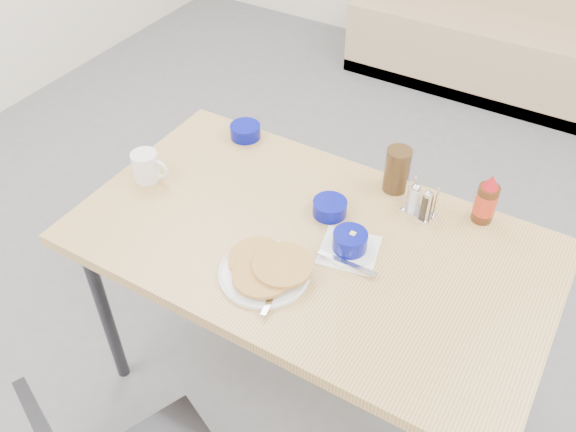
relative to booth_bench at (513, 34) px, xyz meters
The scene contains 10 objects.
booth_bench is the anchor object (origin of this frame).
dining_table 2.56m from the booth_bench, 90.00° to the right, with size 1.40×0.80×0.76m.
pancake_plate 2.75m from the booth_bench, 90.81° to the right, with size 0.26×0.26×0.05m.
coffee_mug 2.67m from the booth_bench, 103.10° to the right, with size 0.13×0.09×0.10m.
grits_setting 2.56m from the booth_bench, 87.28° to the right, with size 0.21×0.20×0.07m.
creamer_bowl 2.29m from the booth_bench, 101.62° to the right, with size 0.11×0.11×0.05m.
butter_bowl 2.45m from the booth_bench, 90.10° to the right, with size 0.11×0.11×0.05m.
amber_tumbler 2.25m from the booth_bench, 86.88° to the right, with size 0.08×0.08×0.15m, color #3C2813.
condiment_caddy 2.32m from the booth_bench, 84.19° to the right, with size 0.11×0.08×0.12m.
syrup_bottle 2.28m from the booth_bench, 79.53° to the right, with size 0.06×0.06×0.17m.
Camera 1 is at (0.59, -0.88, 2.02)m, focal length 38.00 mm.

